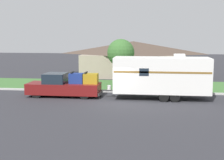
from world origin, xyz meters
name	(u,v)px	position (x,y,z in m)	size (l,w,h in m)	color
ground_plane	(114,102)	(0.00, 0.00, 0.00)	(120.00, 120.00, 0.00)	#2D2D33
curb_strip	(119,92)	(0.00, 3.75, 0.07)	(80.00, 0.30, 0.14)	#ADADA8
lawn_strip	(123,85)	(0.00, 7.40, 0.01)	(80.00, 7.00, 0.03)	#3D6B33
house_across_street	(133,58)	(0.50, 15.41, 2.15)	(12.72, 8.09, 4.14)	gray
pickup_truck	(65,86)	(-4.14, 1.44, 0.87)	(5.89, 2.05, 2.00)	black
travel_trailer	(161,75)	(3.49, 1.44, 1.85)	(8.17, 2.40, 3.48)	black
mailbox	(82,78)	(-3.46, 4.81, 1.02)	(0.48, 0.20, 1.33)	brown
tree_in_yard	(121,53)	(-0.22, 7.31, 3.19)	(2.62, 2.62, 4.52)	brown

